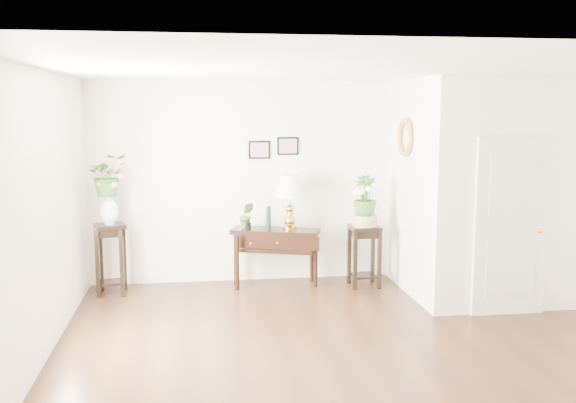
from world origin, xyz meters
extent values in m
cube|color=#422714|center=(0.00, 0.00, 0.00)|extent=(6.00, 5.50, 0.02)
cube|color=white|center=(0.00, 0.00, 2.80)|extent=(6.00, 5.50, 0.02)
cube|color=silver|center=(0.00, 2.75, 1.40)|extent=(6.00, 0.02, 2.80)
cube|color=silver|center=(0.00, -2.75, 1.40)|extent=(6.00, 0.02, 2.80)
cube|color=silver|center=(-3.00, 0.00, 1.40)|extent=(0.02, 5.50, 2.80)
cube|color=silver|center=(2.10, 1.77, 1.40)|extent=(1.80, 1.95, 2.80)
cube|color=silver|center=(2.10, 0.78, 1.05)|extent=(0.90, 0.05, 2.10)
cube|color=black|center=(-0.65, 2.73, 1.85)|extent=(0.30, 0.02, 0.25)
cube|color=black|center=(-0.25, 2.73, 1.90)|extent=(0.30, 0.02, 0.25)
torus|color=#B89D46|center=(1.16, 1.90, 2.05)|extent=(0.07, 0.51, 0.51)
cube|color=black|center=(-0.47, 2.38, 0.40)|extent=(1.25, 0.77, 0.79)
cube|color=gold|center=(-0.28, 2.38, 1.14)|extent=(0.53, 0.53, 0.75)
cylinder|color=black|center=(-0.57, 2.38, 0.96)|extent=(0.08, 0.08, 0.32)
imported|color=#2E671E|center=(-0.86, 2.38, 0.97)|extent=(0.21, 0.18, 0.36)
cube|color=black|center=(-2.65, 2.30, 0.47)|extent=(0.46, 0.46, 0.93)
imported|color=#2E671E|center=(-2.65, 2.30, 1.61)|extent=(0.61, 0.58, 0.55)
cube|color=black|center=(0.73, 2.19, 0.42)|extent=(0.40, 0.40, 0.84)
cylinder|color=tan|center=(0.73, 2.19, 0.92)|extent=(0.41, 0.41, 0.15)
imported|color=#2E671E|center=(0.73, 2.19, 1.24)|extent=(0.32, 0.32, 0.57)
camera|label=1|loc=(-1.53, -6.13, 2.42)|focal=40.00mm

